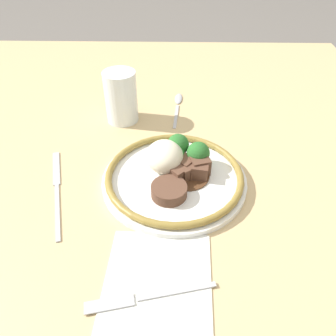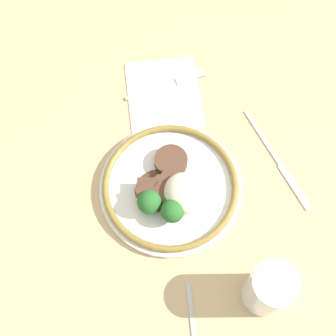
{
  "view_description": "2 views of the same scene",
  "coord_description": "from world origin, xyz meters",
  "px_view_note": "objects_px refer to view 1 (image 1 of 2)",
  "views": [
    {
      "loc": [
        -0.4,
        -0.05,
        0.43
      ],
      "look_at": [
        0.03,
        -0.04,
        0.07
      ],
      "focal_mm": 35.0,
      "sensor_mm": 36.0,
      "label": 1
    },
    {
      "loc": [
        0.33,
        -0.11,
        0.82
      ],
      "look_at": [
        0.01,
        -0.05,
        0.09
      ],
      "focal_mm": 50.0,
      "sensor_mm": 36.0,
      "label": 2
    }
  ],
  "objects_px": {
    "juice_glass": "(121,100)",
    "knife": "(57,187)",
    "plate": "(175,172)",
    "spoon": "(178,103)",
    "fork": "(138,299)"
  },
  "relations": [
    {
      "from": "juice_glass",
      "to": "knife",
      "type": "distance_m",
      "value": 0.25
    },
    {
      "from": "plate",
      "to": "spoon",
      "type": "distance_m",
      "value": 0.28
    },
    {
      "from": "juice_glass",
      "to": "spoon",
      "type": "xyz_separation_m",
      "value": [
        0.08,
        -0.12,
        -0.05
      ]
    },
    {
      "from": "plate",
      "to": "knife",
      "type": "bearing_deg",
      "value": 96.95
    },
    {
      "from": "plate",
      "to": "knife",
      "type": "height_order",
      "value": "plate"
    },
    {
      "from": "juice_glass",
      "to": "knife",
      "type": "bearing_deg",
      "value": 159.0
    },
    {
      "from": "juice_glass",
      "to": "knife",
      "type": "xyz_separation_m",
      "value": [
        -0.23,
        0.09,
        -0.05
      ]
    },
    {
      "from": "fork",
      "to": "knife",
      "type": "xyz_separation_m",
      "value": [
        0.2,
        0.16,
        -0.0
      ]
    },
    {
      "from": "fork",
      "to": "knife",
      "type": "bearing_deg",
      "value": -64.02
    },
    {
      "from": "fork",
      "to": "spoon",
      "type": "xyz_separation_m",
      "value": [
        0.5,
        -0.05,
        -0.0
      ]
    },
    {
      "from": "juice_glass",
      "to": "knife",
      "type": "relative_size",
      "value": 0.52
    },
    {
      "from": "spoon",
      "to": "juice_glass",
      "type": "bearing_deg",
      "value": 125.5
    },
    {
      "from": "juice_glass",
      "to": "fork",
      "type": "distance_m",
      "value": 0.44
    },
    {
      "from": "knife",
      "to": "spoon",
      "type": "bearing_deg",
      "value": -51.61
    },
    {
      "from": "spoon",
      "to": "fork",
      "type": "bearing_deg",
      "value": 178.21
    }
  ]
}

